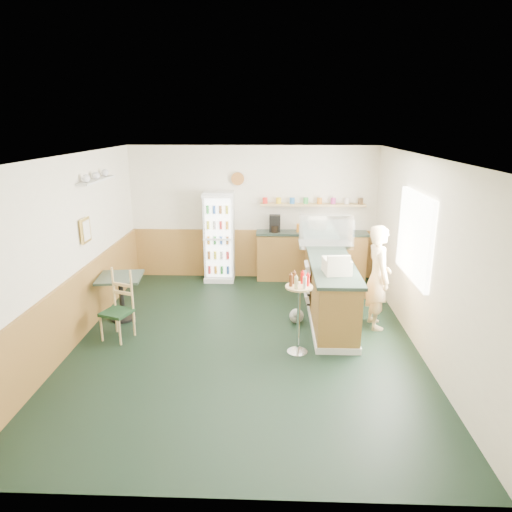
{
  "coord_description": "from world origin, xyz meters",
  "views": [
    {
      "loc": [
        0.41,
        -6.18,
        3.14
      ],
      "look_at": [
        0.15,
        0.6,
        1.14
      ],
      "focal_mm": 32.0,
      "sensor_mm": 36.0,
      "label": 1
    }
  ],
  "objects_px": {
    "display_case": "(326,232)",
    "shopkeeper": "(378,277)",
    "drinks_fridge": "(219,237)",
    "cafe_table": "(121,289)",
    "cash_register": "(337,266)",
    "condiment_stand": "(299,303)",
    "cafe_chair": "(118,302)"
  },
  "relations": [
    {
      "from": "cafe_table",
      "to": "shopkeeper",
      "type": "bearing_deg",
      "value": -1.43
    },
    {
      "from": "cash_register",
      "to": "cafe_chair",
      "type": "xyz_separation_m",
      "value": [
        -3.25,
        -0.13,
        -0.57
      ]
    },
    {
      "from": "drinks_fridge",
      "to": "shopkeeper",
      "type": "distance_m",
      "value": 3.48
    },
    {
      "from": "cash_register",
      "to": "display_case",
      "type": "bearing_deg",
      "value": 82.92
    },
    {
      "from": "cafe_chair",
      "to": "drinks_fridge",
      "type": "bearing_deg",
      "value": 85.48
    },
    {
      "from": "drinks_fridge",
      "to": "shopkeeper",
      "type": "xyz_separation_m",
      "value": [
        2.72,
        -2.16,
        -0.08
      ]
    },
    {
      "from": "cafe_table",
      "to": "condiment_stand",
      "type": "bearing_deg",
      "value": -20.19
    },
    {
      "from": "cafe_table",
      "to": "cafe_chair",
      "type": "bearing_deg",
      "value": -75.94
    },
    {
      "from": "display_case",
      "to": "cafe_table",
      "type": "distance_m",
      "value": 3.63
    },
    {
      "from": "condiment_stand",
      "to": "cash_register",
      "type": "bearing_deg",
      "value": 44.51
    },
    {
      "from": "condiment_stand",
      "to": "cafe_chair",
      "type": "distance_m",
      "value": 2.72
    },
    {
      "from": "drinks_fridge",
      "to": "condiment_stand",
      "type": "relative_size",
      "value": 1.55
    },
    {
      "from": "cash_register",
      "to": "condiment_stand",
      "type": "xyz_separation_m",
      "value": [
        -0.58,
        -0.57,
        -0.36
      ]
    },
    {
      "from": "display_case",
      "to": "cafe_table",
      "type": "bearing_deg",
      "value": -163.21
    },
    {
      "from": "shopkeeper",
      "to": "cafe_chair",
      "type": "bearing_deg",
      "value": 91.89
    },
    {
      "from": "drinks_fridge",
      "to": "display_case",
      "type": "relative_size",
      "value": 1.91
    },
    {
      "from": "condiment_stand",
      "to": "cafe_chair",
      "type": "relative_size",
      "value": 1.12
    },
    {
      "from": "cash_register",
      "to": "shopkeeper",
      "type": "height_order",
      "value": "shopkeeper"
    },
    {
      "from": "drinks_fridge",
      "to": "cafe_table",
      "type": "relative_size",
      "value": 2.39
    },
    {
      "from": "drinks_fridge",
      "to": "cafe_table",
      "type": "height_order",
      "value": "drinks_fridge"
    },
    {
      "from": "display_case",
      "to": "shopkeeper",
      "type": "distance_m",
      "value": 1.4
    },
    {
      "from": "cash_register",
      "to": "condiment_stand",
      "type": "height_order",
      "value": "cash_register"
    },
    {
      "from": "display_case",
      "to": "cafe_chair",
      "type": "relative_size",
      "value": 0.9
    },
    {
      "from": "drinks_fridge",
      "to": "display_case",
      "type": "distance_m",
      "value": 2.3
    },
    {
      "from": "drinks_fridge",
      "to": "cash_register",
      "type": "xyz_separation_m",
      "value": [
        2.02,
        -2.53,
        0.21
      ]
    },
    {
      "from": "drinks_fridge",
      "to": "shopkeeper",
      "type": "height_order",
      "value": "drinks_fridge"
    },
    {
      "from": "condiment_stand",
      "to": "cafe_chair",
      "type": "bearing_deg",
      "value": 170.72
    },
    {
      "from": "drinks_fridge",
      "to": "cafe_chair",
      "type": "relative_size",
      "value": 1.73
    },
    {
      "from": "shopkeeper",
      "to": "cafe_table",
      "type": "xyz_separation_m",
      "value": [
        -4.1,
        0.1,
        -0.3
      ]
    },
    {
      "from": "cash_register",
      "to": "cafe_chair",
      "type": "bearing_deg",
      "value": 175.19
    },
    {
      "from": "cash_register",
      "to": "drinks_fridge",
      "type": "bearing_deg",
      "value": 121.56
    },
    {
      "from": "display_case",
      "to": "cash_register",
      "type": "height_order",
      "value": "display_case"
    }
  ]
}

